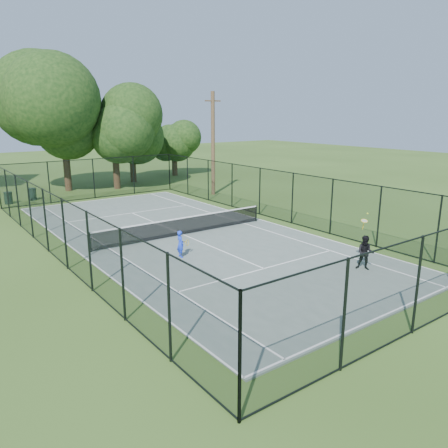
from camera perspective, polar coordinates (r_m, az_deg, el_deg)
ground at (r=23.15m, az=-5.28°, el=-1.56°), size 120.00×120.00×0.00m
tennis_court at (r=23.14m, az=-5.28°, el=-1.48°), size 11.00×24.00×0.06m
tennis_net at (r=23.00m, az=-5.31°, el=-0.17°), size 10.08×0.08×0.95m
fence at (r=22.79m, az=-5.37°, el=2.07°), size 13.10×26.10×3.00m
tree_near_left at (r=38.26m, az=-20.35°, el=13.01°), size 7.49×7.49×9.77m
tree_near_mid at (r=38.16m, az=-14.18°, el=11.70°), size 6.01×6.01×7.86m
tree_near_right at (r=41.70m, az=-12.04°, el=11.83°), size 5.38×5.38×7.43m
tree_far_right at (r=45.55m, az=-6.55°, el=10.78°), size 4.36×4.36×5.76m
trash_bin_left at (r=34.67m, az=-26.35°, el=3.07°), size 0.58×0.58×0.86m
trash_bin_right at (r=35.47m, az=-23.74°, el=3.61°), size 0.58×0.58×0.90m
utility_pole at (r=34.36m, az=-1.45°, el=10.48°), size 1.40×0.30×7.89m
player_blue at (r=19.47m, az=-5.71°, el=-2.60°), size 0.75×0.48×1.22m
player_black at (r=18.73m, az=17.98°, el=-3.57°), size 1.03×0.93×2.23m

